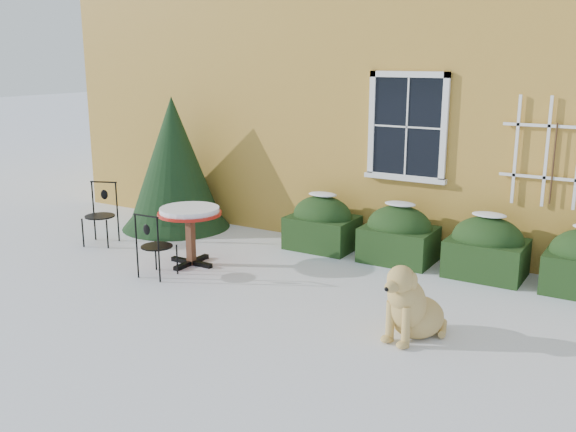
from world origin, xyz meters
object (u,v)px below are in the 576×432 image
Objects in this scene: patio_chair_near at (155,245)px; dog at (411,307)px; patio_chair_far at (101,214)px; bistro_table at (190,217)px; evergreen_shrub at (174,176)px.

patio_chair_near reaches higher than dog.
patio_chair_near is 2.06m from patio_chair_far.
evergreen_shrub is at bearing 136.44° from bistro_table.
patio_chair_far is at bearing -103.44° from evergreen_shrub.
evergreen_shrub is at bearing 171.52° from dog.
evergreen_shrub is 2.31× the size of patio_chair_far.
patio_chair_near is at bearing -44.03° from patio_chair_far.
evergreen_shrub reaches higher than patio_chair_near.
patio_chair_near is (-0.07, -0.68, -0.26)m from bistro_table.
patio_chair_far reaches higher than patio_chair_near.
evergreen_shrub reaches higher than patio_chair_far.
evergreen_shrub is 2.76m from patio_chair_near.
dog is at bearing 175.90° from patio_chair_near.
patio_chair_near is at bearing -55.08° from evergreen_shrub.
patio_chair_far is at bearing -25.44° from patio_chair_near.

